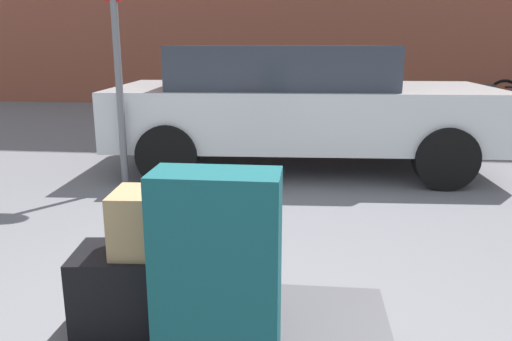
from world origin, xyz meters
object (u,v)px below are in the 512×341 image
duffel_bag_tan_topmost_pile (157,222)px  bollard_kerb_near (406,104)px  duffel_bag_black_front_left (161,290)px  no_parking_sign (116,44)px  suitcase_teal_stacked_top (217,273)px  parked_car (297,104)px  bollard_kerb_mid (486,105)px

duffel_bag_tan_topmost_pile → bollard_kerb_near: size_ratio=0.46×
duffel_bag_tan_topmost_pile → bollard_kerb_near: (2.33, 7.80, -0.44)m
duffel_bag_black_front_left → duffel_bag_tan_topmost_pile: (-0.00, 0.00, 0.29)m
bollard_kerb_near → no_parking_sign: size_ratio=0.31×
suitcase_teal_stacked_top → no_parking_sign: bearing=115.5°
duffel_bag_black_front_left → bollard_kerb_near: (2.33, 7.80, -0.15)m
suitcase_teal_stacked_top → bollard_kerb_near: suitcase_teal_stacked_top is taller
duffel_bag_black_front_left → bollard_kerb_near: bollard_kerb_near is taller
parked_car → no_parking_sign: no_parking_sign is taller
bollard_kerb_near → no_parking_sign: (-3.63, -4.71, 1.08)m
parked_car → no_parking_sign: (-1.73, -1.06, 0.68)m
bollard_kerb_mid → no_parking_sign: bearing=-137.0°
parked_car → bollard_kerb_near: 4.13m
parked_car → bollard_kerb_near: parked_car is taller
duffel_bag_black_front_left → suitcase_teal_stacked_top: 0.40m
bollard_kerb_near → bollard_kerb_mid: (1.42, 0.00, 0.00)m
bollard_kerb_near → bollard_kerb_mid: size_ratio=1.00×
duffel_bag_black_front_left → parked_car: 4.19m
duffel_bag_black_front_left → bollard_kerb_mid: size_ratio=0.92×
duffel_bag_black_front_left → duffel_bag_tan_topmost_pile: duffel_bag_tan_topmost_pile is taller
suitcase_teal_stacked_top → parked_car: parked_car is taller
suitcase_teal_stacked_top → parked_car: bearing=88.1°
duffel_bag_tan_topmost_pile → bollard_kerb_mid: duffel_bag_tan_topmost_pile is taller
suitcase_teal_stacked_top → parked_car: (0.15, 4.38, 0.06)m
no_parking_sign → bollard_kerb_near: bearing=52.4°
suitcase_teal_stacked_top → bollard_kerb_near: bearing=75.7°
suitcase_teal_stacked_top → duffel_bag_tan_topmost_pile: 0.36m
parked_car → duffel_bag_tan_topmost_pile: bearing=-95.8°
parked_car → duffel_bag_black_front_left: bearing=-95.8°
duffel_bag_black_front_left → parked_car: parked_car is taller
duffel_bag_tan_topmost_pile → bollard_kerb_mid: bearing=60.7°
duffel_bag_black_front_left → parked_car: (0.42, 4.16, 0.25)m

